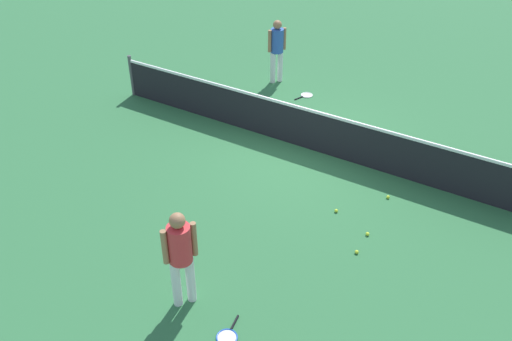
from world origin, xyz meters
The scene contains 10 objects.
ground_plane centered at (0.00, 0.00, 0.00)m, with size 40.00×40.00×0.00m, color #2D6B3D.
court_net centered at (0.00, 0.00, 0.50)m, with size 10.09×0.09×1.07m.
player_near_side centered at (0.52, -4.95, 1.01)m, with size 0.47×0.48×1.70m.
player_far_side centered at (-2.25, 2.64, 1.01)m, with size 0.47×0.48×1.70m.
tennis_racket_near_player centered at (1.44, -5.16, 0.01)m, with size 0.37×0.60×0.03m.
tennis_racket_far_player centered at (-1.16, 2.29, 0.01)m, with size 0.40×0.61×0.03m.
tennis_ball_near_player centered at (2.30, -2.05, 0.03)m, with size 0.07×0.07×0.07m, color #C6E033.
tennis_ball_by_net centered at (2.32, -2.58, 0.03)m, with size 0.07×0.07×0.07m, color #C6E033.
tennis_ball_midcourt centered at (1.56, -1.74, 0.03)m, with size 0.07×0.07×0.07m, color #C6E033.
tennis_ball_baseline centered at (2.22, -0.82, 0.03)m, with size 0.07×0.07×0.07m, color #C6E033.
Camera 1 is at (4.50, -9.34, 6.35)m, focal length 38.50 mm.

